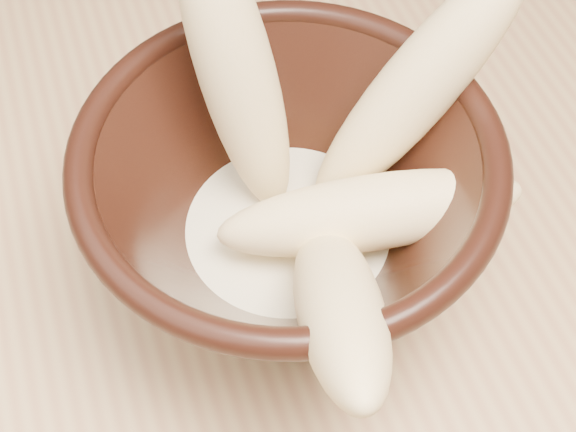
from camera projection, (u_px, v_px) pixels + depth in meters
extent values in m
cube|color=tan|center=(444.00, 239.00, 0.52)|extent=(1.20, 0.80, 0.04)
cylinder|color=black|center=(288.00, 266.00, 0.48)|extent=(0.10, 0.10, 0.01)
cylinder|color=black|center=(288.00, 246.00, 0.46)|extent=(0.09, 0.09, 0.01)
torus|color=black|center=(288.00, 154.00, 0.39)|extent=(0.22, 0.22, 0.01)
cylinder|color=beige|center=(288.00, 235.00, 0.45)|extent=(0.12, 0.12, 0.02)
ellipsoid|color=#F2D68F|center=(236.00, 71.00, 0.41)|extent=(0.07, 0.11, 0.17)
ellipsoid|color=#F2D68F|center=(415.00, 89.00, 0.42)|extent=(0.15, 0.06, 0.16)
ellipsoid|color=#F2D68F|center=(369.00, 213.00, 0.42)|extent=(0.17, 0.08, 0.06)
ellipsoid|color=#F2D68F|center=(338.00, 304.00, 0.37)|extent=(0.08, 0.17, 0.13)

